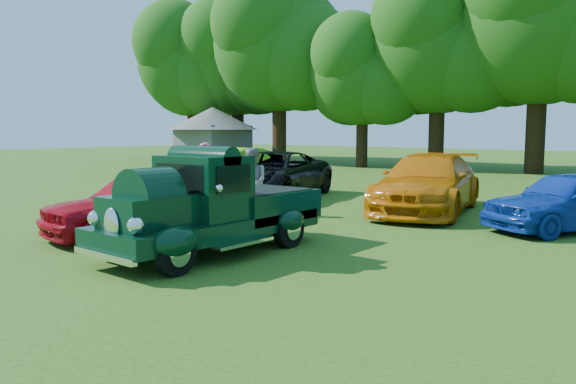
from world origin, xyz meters
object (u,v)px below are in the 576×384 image
Objects in this scene: back_car_black at (271,175)px; spectator_grey at (253,181)px; red_convertible at (140,203)px; back_car_orange at (428,183)px; back_car_blue at (569,201)px; gazebo at (213,128)px; spectator_white at (180,187)px; back_car_lime at (231,168)px; spectator_pink at (205,180)px; hero_pickup at (213,211)px.

back_car_black is 3.81m from spectator_grey.
red_convertible is 0.74× the size of back_car_orange.
spectator_grey is (-7.15, -2.81, 0.21)m from back_car_blue.
spectator_white is at bearing -44.68° from gazebo.
back_car_lime is 7.31m from spectator_white.
back_car_orange is at bearing 58.16° from spectator_grey.
spectator_pink reaches higher than back_car_black.
back_car_black is at bearing 169.21° from back_car_orange.
hero_pickup reaches higher than red_convertible.
red_convertible is 0.73× the size of back_car_black.
back_car_orange is (5.53, 0.27, 0.02)m from back_car_black.
back_car_black is at bearing 116.94° from red_convertible.
hero_pickup reaches higher than back_car_black.
red_convertible is 7.84m from back_car_orange.
hero_pickup is at bearing -71.44° from back_car_black.
spectator_grey is (-0.14, 3.70, 0.20)m from red_convertible.
back_car_lime is 0.75× the size of gazebo.
spectator_white reaches higher than red_convertible.
back_car_orange reaches higher than back_car_blue.
gazebo is (-22.96, 13.17, 1.60)m from back_car_orange.
spectator_pink is at bearing -107.61° from spectator_grey.
back_car_blue is (9.28, -0.35, -0.09)m from back_car_black.
back_car_lime is 7.41m from spectator_grey.
spectator_grey is (2.13, -3.16, 0.12)m from back_car_black.
red_convertible is 2.73m from spectator_pink.
spectator_white is at bearing 171.68° from spectator_pink.
back_car_orange is (0.77, 7.30, 0.02)m from hero_pickup.
hero_pickup is 8.06m from back_car_blue.
back_car_lime is at bearing 133.94° from hero_pickup.
back_car_orange is at bearing 30.31° from spectator_pink.
back_car_lime is 2.65× the size of spectator_grey.
back_car_black is at bearing 124.15° from hero_pickup.
red_convertible is (-2.50, 0.17, -0.08)m from hero_pickup.
back_car_blue is 2.07× the size of spectator_pink.
back_car_black is 3.12× the size of spectator_grey.
back_car_black reaches higher than back_car_blue.
spectator_white is (-8.66, -4.05, 0.06)m from back_car_blue.
spectator_pink is (-4.05, -4.53, 0.17)m from back_car_orange.
gazebo is at bearing 152.61° from spectator_grey.
back_car_lime is (-5.82, 8.45, 0.08)m from red_convertible.
spectator_pink is (1.48, -4.26, 0.19)m from back_car_black.
spectator_white is at bearing -56.81° from back_car_lime.
spectator_pink is at bearing 139.88° from hero_pickup.
hero_pickup is 11.98m from back_car_lime.
spectator_pink is at bearing -145.46° from back_car_orange.
gazebo is at bearing 126.76° from back_car_black.
red_convertible is 2.96m from spectator_white.
red_convertible is 2.11× the size of spectator_pink.
gazebo reaches higher than spectator_white.
gazebo is at bearing 137.31° from hero_pickup.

